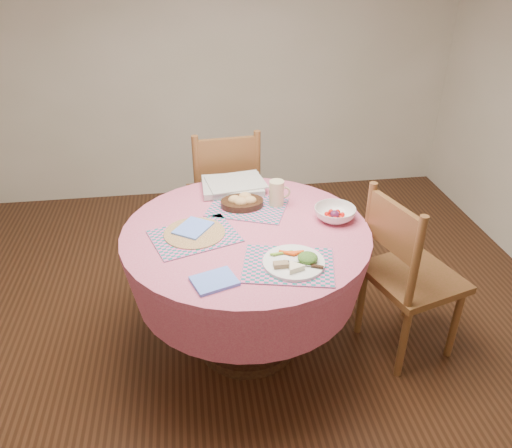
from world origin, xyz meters
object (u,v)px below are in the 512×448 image
Objects in this scene: wicker_trivet at (194,233)px; dinner_plate at (296,261)px; fruit_bowl at (335,214)px; chair_right at (406,273)px; latte_mug at (277,193)px; bread_bowl at (242,201)px; dining_table at (246,262)px; chair_back at (225,195)px.

wicker_trivet is 0.55m from dinner_plate.
dinner_plate is 0.47m from fruit_bowl.
chair_right is 1.11m from wicker_trivet.
fruit_bowl is (0.27, -0.19, -0.04)m from latte_mug.
chair_right is 0.79m from latte_mug.
wicker_trivet is at bearing 66.44° from chair_right.
bread_bowl is at bearing 156.50° from fruit_bowl.
dinner_plate is at bearing -61.96° from dining_table.
chair_right reaches higher than dining_table.
bread_bowl is at bearing 87.54° from dining_table.
fruit_bowl reaches higher than dining_table.
dining_table is at bearing 63.89° from chair_right.
fruit_bowl reaches higher than wicker_trivet.
chair_right is 3.73× the size of fruit_bowl.
dinner_plate is at bearing -127.09° from fruit_bowl.
latte_mug reaches higher than dinner_plate.
wicker_trivet is at bearing -176.19° from fruit_bowl.
fruit_bowl is (0.50, -0.82, 0.26)m from chair_back.
chair_right is at bearing -27.13° from fruit_bowl.
bread_bowl is at bearing 179.24° from latte_mug.
latte_mug is (0.19, -0.00, 0.04)m from bread_bowl.
wicker_trivet is at bearing 71.30° from chair_back.
wicker_trivet is 0.72m from fruit_bowl.
dining_table is 0.44m from dinner_plate.
chair_right is 7.07× the size of latte_mug.
bread_bowl is 0.19m from latte_mug.
chair_right reaches higher than dinner_plate.
dinner_plate is at bearing -37.27° from wicker_trivet.
bread_bowl is (-0.81, 0.38, 0.28)m from chair_right.
latte_mug is at bearing 106.15° from chair_back.
dinner_plate is (0.18, -0.34, 0.22)m from dining_table.
wicker_trivet is at bearing -178.78° from dining_table.
chair_back is 0.92m from wicker_trivet.
chair_back is 1.24m from dinner_plate.
wicker_trivet is 1.08× the size of dinner_plate.
latte_mug is 0.33m from fruit_bowl.
fruit_bowl is (-0.35, 0.18, 0.28)m from chair_right.
latte_mug is (0.24, -0.62, 0.30)m from chair_back.
chair_back is 3.85× the size of fruit_bowl.
dining_table is at bearing 87.94° from chair_back.
dining_table is 0.41m from latte_mug.
wicker_trivet is (-0.22, -0.86, 0.24)m from chair_back.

